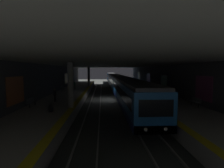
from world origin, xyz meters
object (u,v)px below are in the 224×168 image
object	(u,v)px
pillar_far	(89,76)
suitcase_rolling	(51,108)
trash_bin	(168,94)
bench_right_near	(32,101)
bench_left_near	(196,101)
pillar_near	(71,85)
bench_right_mid	(63,88)
bench_left_mid	(142,83)
bench_right_far	(72,83)
person_standing_far	(55,95)
person_walking_mid	(146,83)
person_waiting_near	(154,89)
person_boarding	(75,85)
metro_train	(116,82)

from	to	relation	value
pillar_far	suitcase_rolling	world-z (taller)	pillar_far
trash_bin	bench_right_near	bearing A→B (deg)	106.38
bench_left_near	trash_bin	world-z (taller)	bench_left_near
pillar_near	suitcase_rolling	world-z (taller)	pillar_near
trash_bin	bench_right_mid	bearing A→B (deg)	61.19
suitcase_rolling	bench_left_mid	bearing A→B (deg)	-29.41
bench_right_near	pillar_far	bearing A→B (deg)	-10.72
bench_right_mid	bench_right_far	xyz separation A→B (m)	(10.02, 0.00, 0.00)
suitcase_rolling	trash_bin	distance (m)	15.40
person_standing_far	suitcase_rolling	size ratio (longest dim) A/B	1.78
pillar_near	bench_left_near	bearing A→B (deg)	-90.57
pillar_near	bench_left_mid	distance (m)	27.21
person_standing_far	trash_bin	bearing A→B (deg)	-81.13
bench_right_mid	bench_right_near	bearing A→B (deg)	180.00
bench_left_near	person_walking_mid	bearing A→B (deg)	0.39
person_waiting_near	person_standing_far	distance (m)	14.04
pillar_far	person_boarding	world-z (taller)	pillar_far
bench_left_near	person_standing_far	xyz separation A→B (m)	(3.41, 15.37, 0.30)
bench_right_far	suitcase_rolling	world-z (taller)	suitcase_rolling
metro_train	bench_left_mid	bearing A→B (deg)	-87.65
bench_right_mid	bench_right_far	size ratio (longest dim) A/B	1.00
pillar_near	bench_left_near	world-z (taller)	pillar_near
person_waiting_near	person_boarding	xyz separation A→B (m)	(7.89, 12.96, -0.07)
person_standing_far	metro_train	bearing A→B (deg)	-23.92
bench_right_far	trash_bin	distance (m)	25.06
bench_left_mid	bench_right_far	size ratio (longest dim) A/B	1.00
pillar_near	person_boarding	bearing A→B (deg)	7.72
pillar_far	person_walking_mid	world-z (taller)	pillar_far
bench_right_mid	trash_bin	distance (m)	18.64
person_waiting_near	person_standing_far	xyz separation A→B (m)	(-4.41, 13.33, -0.13)
person_waiting_near	person_boarding	world-z (taller)	person_waiting_near
bench_left_mid	person_walking_mid	distance (m)	4.36
bench_left_near	bench_left_mid	xyz separation A→B (m)	(24.03, 0.00, 0.00)
bench_left_near	person_walking_mid	distance (m)	19.69
bench_left_near	person_standing_far	world-z (taller)	person_standing_far
bench_left_mid	suitcase_rolling	xyz separation A→B (m)	(-25.50, 14.37, -0.24)
pillar_near	person_waiting_near	bearing A→B (deg)	-54.69
bench_right_far	trash_bin	xyz separation A→B (m)	(-19.00, -16.33, -0.10)
person_walking_mid	suitcase_rolling	distance (m)	25.51
pillar_near	metro_train	bearing A→B (deg)	-15.49
pillar_far	person_walking_mid	size ratio (longest dim) A/B	2.89
pillar_far	person_waiting_near	size ratio (longest dim) A/B	2.60
bench_left_near	bench_right_mid	world-z (taller)	same
bench_left_mid	suitcase_rolling	bearing A→B (deg)	150.59
bench_right_near	bench_left_mid	bearing A→B (deg)	-36.41
bench_right_far	person_walking_mid	world-z (taller)	person_walking_mid
person_walking_mid	bench_right_near	bearing A→B (deg)	137.98
person_standing_far	bench_right_far	bearing A→B (deg)	4.57
pillar_near	bench_left_mid	size ratio (longest dim) A/B	2.68
bench_right_near	person_boarding	distance (m)	14.96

